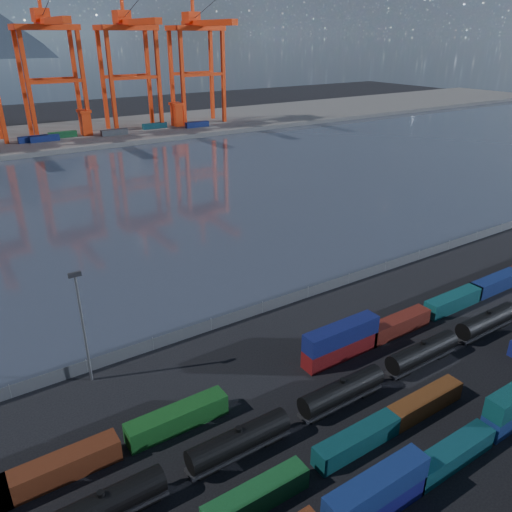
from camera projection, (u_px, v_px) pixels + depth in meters
ground at (383, 405)px, 64.60m from camera, size 700.00×700.00×0.00m
harbor_water at (114, 200)px, 144.66m from camera, size 700.00×700.00×0.00m
far_quay at (36, 138)px, 224.32m from camera, size 700.00×70.00×2.00m
container_row_south at (386, 491)px, 49.54m from camera, size 140.15×2.48×5.28m
container_row_mid at (317, 463)px, 54.25m from camera, size 140.68×2.38×2.54m
container_row_north at (316, 357)px, 71.06m from camera, size 142.39×2.59×5.52m
tanker_string at (294, 415)px, 60.09m from camera, size 90.43×2.78×3.97m
waterfront_fence at (262, 308)px, 85.54m from camera, size 160.12×0.12×2.20m
yard_light_mast at (83, 322)px, 65.56m from camera, size 1.60×0.40×16.60m
gantry_cranes at (2, 41)px, 198.99m from camera, size 200.85×49.64×67.22m
quay_containers at (15, 141)px, 206.77m from camera, size 172.58×10.99×2.60m
straddle_carriers at (32, 127)px, 212.66m from camera, size 140.00×7.00×11.10m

